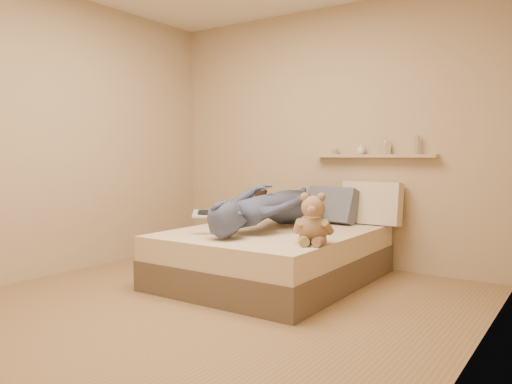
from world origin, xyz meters
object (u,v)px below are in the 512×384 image
Objects in this scene: person at (272,206)px; game_console at (204,214)px; wall_shelf at (373,156)px; pillow_cream at (372,203)px; pillow_grey at (331,206)px; dark_plush at (261,206)px; bed at (274,255)px; teddy_bear at (313,223)px.

game_console is at bearing 65.79° from person.
person is at bearing -125.77° from wall_shelf.
pillow_cream is 1.10× the size of pillow_grey.
pillow_cream is 0.33× the size of person.
wall_shelf is at bearing 14.12° from dark_plush.
person is at bearing 134.78° from bed.
bed is 3.80× the size of pillow_grey.
game_console reaches higher than bed.
pillow_cream is at bearing 55.17° from bed.
pillow_cream is (-0.04, 1.27, 0.04)m from teddy_bear.
teddy_bear is 1.44m from wall_shelf.
pillow_cream is at bearing 91.88° from teddy_bear.
game_console is 1.65m from pillow_cream.
wall_shelf is (0.55, 0.91, 0.88)m from bed.
bed is 1.58× the size of wall_shelf.
dark_plush is 0.18× the size of person.
game_console is 1.77m from wall_shelf.
wall_shelf reaches higher than dark_plush.
teddy_bear is 0.77× the size of pillow_grey.
wall_shelf reaches higher than pillow_grey.
teddy_bear reaches higher than bed.
dark_plush is (-0.22, 1.18, -0.04)m from game_console.
pillow_cream is 1.00m from person.
teddy_bear is at bearing -42.41° from dark_plush.
bed is 0.85m from teddy_bear.
dark_plush is 0.25× the size of wall_shelf.
game_console is 0.69× the size of dark_plush.
pillow_cream is at bearing -70.77° from wall_shelf.
bed is 0.91m from dark_plush.
dark_plush is at bearing 100.75° from game_console.
pillow_grey is (0.78, 0.06, 0.04)m from dark_plush.
pillow_grey is 0.69m from person.
pillow_grey is (0.55, 1.24, -0.00)m from game_console.
pillow_grey is (-0.36, -0.14, -0.03)m from pillow_cream.
person is at bearing -114.17° from pillow_grey.
dark_plush is 0.61× the size of pillow_grey.
teddy_bear reaches higher than pillow_grey.
teddy_bear is 0.70× the size of pillow_cream.
dark_plush is 1.25m from wall_shelf.
pillow_grey is (0.22, 0.69, 0.40)m from bed.
person is at bearing -48.91° from dark_plush.
game_console is 0.18× the size of wall_shelf.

